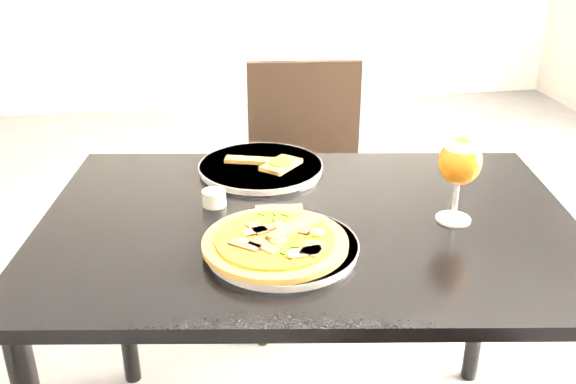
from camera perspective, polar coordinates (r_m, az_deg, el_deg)
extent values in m
cube|color=black|center=(1.45, 1.81, -2.94)|extent=(1.31, 0.98, 0.03)
cylinder|color=black|center=(1.99, -14.61, -7.85)|extent=(0.05, 0.05, 0.72)
cylinder|color=black|center=(2.02, 16.92, -7.62)|extent=(0.05, 0.05, 0.72)
cube|color=black|center=(2.19, 1.78, -1.20)|extent=(0.45, 0.45, 0.04)
cylinder|color=black|center=(2.16, -2.36, -8.84)|extent=(0.04, 0.04, 0.42)
cylinder|color=black|center=(2.19, 6.54, -8.46)|extent=(0.04, 0.04, 0.42)
cylinder|color=black|center=(2.44, -2.59, -4.45)|extent=(0.04, 0.04, 0.42)
cylinder|color=black|center=(2.47, 5.22, -4.19)|extent=(0.04, 0.04, 0.42)
cube|color=black|center=(2.27, 1.42, 6.47)|extent=(0.40, 0.07, 0.41)
cylinder|color=silver|center=(1.31, -0.54, -4.91)|extent=(0.32, 0.32, 0.02)
cylinder|color=brown|center=(1.30, -1.15, -4.51)|extent=(0.30, 0.30, 0.01)
cylinder|color=#A4500D|center=(1.29, -1.15, -4.14)|extent=(0.24, 0.24, 0.01)
cube|color=#552E24|center=(1.30, 0.24, -3.83)|extent=(0.06, 0.03, 0.00)
cube|color=#552E24|center=(1.33, -0.02, -2.97)|extent=(0.06, 0.06, 0.00)
cube|color=#552E24|center=(1.35, -2.30, -2.53)|extent=(0.04, 0.06, 0.00)
cube|color=#552E24|center=(1.30, -2.49, -3.75)|extent=(0.07, 0.05, 0.00)
cube|color=#552E24|center=(1.27, -3.14, -4.60)|extent=(0.07, 0.05, 0.00)
cube|color=#552E24|center=(1.23, -1.41, -5.61)|extent=(0.04, 0.06, 0.00)
cube|color=#552E24|center=(1.27, -0.10, -4.40)|extent=(0.06, 0.06, 0.00)
ellipsoid|color=#E9D64C|center=(1.30, -0.41, -3.56)|extent=(0.03, 0.03, 0.01)
ellipsoid|color=#E9D64C|center=(1.35, -2.19, -2.41)|extent=(0.03, 0.03, 0.01)
ellipsoid|color=#E9D64C|center=(1.29, -2.10, -3.85)|extent=(0.03, 0.03, 0.01)
ellipsoid|color=#E9D64C|center=(1.23, -2.16, -5.44)|extent=(0.03, 0.03, 0.01)
ellipsoid|color=#E9D64C|center=(1.28, -0.38, -4.09)|extent=(0.03, 0.03, 0.01)
cube|color=#15470C|center=(1.31, -1.00, -3.65)|extent=(0.01, 0.02, 0.00)
cube|color=#15470C|center=(1.33, -1.56, -3.01)|extent=(0.00, 0.02, 0.00)
cube|color=#15470C|center=(1.35, -3.10, -2.66)|extent=(0.01, 0.02, 0.00)
cube|color=#15470C|center=(1.31, -2.35, -3.64)|extent=(0.02, 0.01, 0.00)
cube|color=#15470C|center=(1.30, -3.94, -3.84)|extent=(0.02, 0.01, 0.00)
cube|color=#15470C|center=(1.29, -1.83, -4.09)|extent=(0.02, 0.01, 0.00)
cube|color=#15470C|center=(1.27, -2.78, -4.68)|extent=(0.02, 0.01, 0.00)
cube|color=#15470C|center=(1.23, -2.70, -5.62)|extent=(0.01, 0.02, 0.00)
cube|color=#15470C|center=(1.27, -1.17, -4.68)|extent=(0.01, 0.02, 0.00)
cube|color=#15470C|center=(1.24, 0.01, -5.27)|extent=(0.01, 0.02, 0.00)
cube|color=#15470C|center=(1.28, -0.63, -4.21)|extent=(0.01, 0.02, 0.00)
cube|color=#15470C|center=(1.28, 0.87, -4.29)|extent=(0.02, 0.01, 0.00)
cube|color=#15470C|center=(1.30, 2.33, -3.79)|extent=(0.02, 0.00, 0.00)
cube|color=#15470C|center=(1.31, 0.06, -3.64)|extent=(0.02, 0.01, 0.00)
cube|color=#15470C|center=(1.34, 0.47, -2.91)|extent=(0.02, 0.02, 0.00)
cube|color=brown|center=(1.32, -0.01, -2.95)|extent=(0.13, 0.11, 0.01)
cylinder|color=silver|center=(1.69, -2.43, 2.22)|extent=(0.40, 0.40, 0.02)
cube|color=brown|center=(1.70, -3.41, 2.83)|extent=(0.13, 0.07, 0.01)
cube|color=brown|center=(1.67, -0.63, 2.44)|extent=(0.12, 0.12, 0.01)
cylinder|color=#A4500D|center=(1.67, -0.63, 2.69)|extent=(0.06, 0.06, 0.00)
cube|color=brown|center=(1.48, -0.81, -1.49)|extent=(0.11, 0.03, 0.01)
cylinder|color=beige|center=(1.50, -6.59, -0.54)|extent=(0.06, 0.06, 0.04)
cylinder|color=gold|center=(1.50, -6.61, -0.09)|extent=(0.05, 0.05, 0.01)
cylinder|color=silver|center=(1.48, 14.47, -2.33)|extent=(0.08, 0.08, 0.01)
cylinder|color=silver|center=(1.46, 14.66, -0.79)|extent=(0.01, 0.01, 0.08)
ellipsoid|color=#9F540F|center=(1.42, 15.06, 2.64)|extent=(0.09, 0.09, 0.11)
cylinder|color=white|center=(1.41, 15.24, 4.14)|extent=(0.08, 0.08, 0.02)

